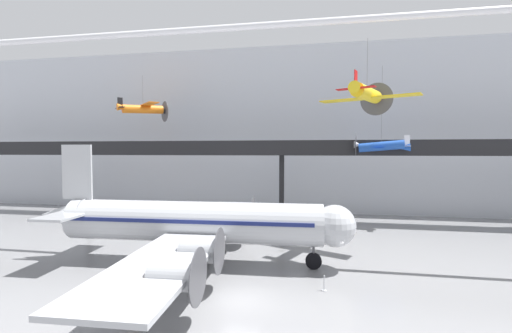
# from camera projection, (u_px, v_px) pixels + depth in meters

# --- Properties ---
(ground_plane) EXTENTS (260.00, 260.00, 0.00)m
(ground_plane) POSITION_uv_depth(u_px,v_px,m) (239.00, 300.00, 21.96)
(ground_plane) COLOR gray
(hangar_back_wall) EXTENTS (140.00, 3.00, 25.66)m
(hangar_back_wall) POSITION_uv_depth(u_px,v_px,m) (286.00, 130.00, 54.15)
(hangar_back_wall) COLOR silver
(hangar_back_wall) RESTS_ON ground
(mezzanine_walkway) EXTENTS (110.00, 3.20, 10.94)m
(mezzanine_walkway) POSITION_uv_depth(u_px,v_px,m) (281.00, 153.00, 46.58)
(mezzanine_walkway) COLOR black
(mezzanine_walkway) RESTS_ON ground
(ceiling_truss_beam) EXTENTS (120.00, 0.60, 0.60)m
(ceiling_truss_beam) POSITION_uv_depth(u_px,v_px,m) (262.00, 26.00, 30.00)
(ceiling_truss_beam) COLOR silver
(airliner_silver_main) EXTENTS (27.55, 31.28, 10.10)m
(airliner_silver_main) POSITION_uv_depth(u_px,v_px,m) (192.00, 222.00, 28.83)
(airliner_silver_main) COLOR #B7BABF
(airliner_silver_main) RESTS_ON ground
(suspended_plane_blue_trainer) EXTENTS (6.73, 8.19, 11.09)m
(suspended_plane_blue_trainer) POSITION_uv_depth(u_px,v_px,m) (381.00, 146.00, 42.41)
(suspended_plane_blue_trainer) COLOR #1E4CAD
(suspended_plane_orange_highwing) EXTENTS (7.20, 7.24, 6.42)m
(suspended_plane_orange_highwing) POSITION_uv_depth(u_px,v_px,m) (143.00, 109.00, 48.55)
(suspended_plane_orange_highwing) COLOR orange
(suspended_plane_yellow_lowwing) EXTENTS (9.29, 8.08, 6.99)m
(suspended_plane_yellow_lowwing) POSITION_uv_depth(u_px,v_px,m) (367.00, 94.00, 32.65)
(suspended_plane_yellow_lowwing) COLOR yellow
(stanchion_barrier) EXTENTS (0.36, 0.36, 1.08)m
(stanchion_barrier) POSITION_uv_depth(u_px,v_px,m) (324.00, 286.00, 23.33)
(stanchion_barrier) COLOR #B2B5BA
(stanchion_barrier) RESTS_ON ground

